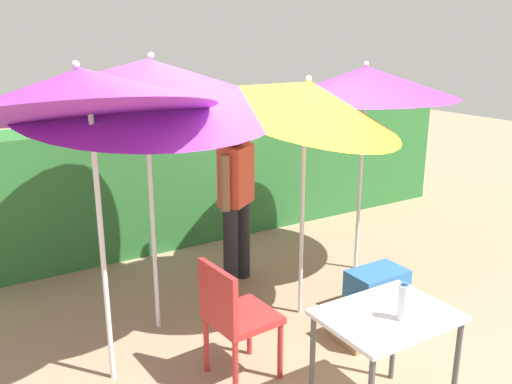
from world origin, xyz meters
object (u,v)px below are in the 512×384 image
(cooler_box, at_px, (377,290))
(crate_cardboard, at_px, (362,323))
(person_vendor, at_px, (236,192))
(folding_table, at_px, (386,327))
(chair_plastic, at_px, (234,314))
(umbrella_navy, at_px, (83,92))
(umbrella_yellow, at_px, (366,83))
(umbrella_rainbow, at_px, (307,100))
(umbrella_orange, at_px, (148,83))
(bottle_water, at_px, (404,302))

(cooler_box, distance_m, crate_cardboard, 0.58)
(person_vendor, bearing_deg, folding_table, -95.01)
(chair_plastic, bearing_deg, folding_table, -54.78)
(umbrella_navy, relative_size, person_vendor, 1.27)
(umbrella_yellow, bearing_deg, umbrella_rainbow, -156.78)
(umbrella_yellow, relative_size, crate_cardboard, 5.66)
(person_vendor, xyz_separation_m, folding_table, (-0.19, -2.20, -0.28))
(umbrella_rainbow, distance_m, crate_cardboard, 1.84)
(umbrella_orange, distance_m, chair_plastic, 1.80)
(chair_plastic, height_order, folding_table, chair_plastic)
(umbrella_rainbow, height_order, crate_cardboard, umbrella_rainbow)
(bottle_water, bearing_deg, cooler_box, 50.61)
(umbrella_rainbow, bearing_deg, umbrella_orange, 160.76)
(umbrella_navy, relative_size, bottle_water, 9.92)
(crate_cardboard, bearing_deg, chair_plastic, 174.80)
(umbrella_rainbow, relative_size, umbrella_navy, 0.96)
(umbrella_orange, relative_size, umbrella_navy, 1.00)
(crate_cardboard, xyz_separation_m, folding_table, (-0.51, -0.74, 0.49))
(umbrella_rainbow, relative_size, umbrella_orange, 0.96)
(person_vendor, relative_size, folding_table, 2.35)
(chair_plastic, distance_m, crate_cardboard, 1.17)
(person_vendor, bearing_deg, umbrella_yellow, -16.53)
(umbrella_rainbow, height_order, folding_table, umbrella_rainbow)
(bottle_water, bearing_deg, chair_plastic, 123.46)
(umbrella_yellow, height_order, crate_cardboard, umbrella_yellow)
(umbrella_navy, xyz_separation_m, bottle_water, (1.40, -1.41, -1.18))
(umbrella_rainbow, height_order, chair_plastic, umbrella_rainbow)
(umbrella_navy, xyz_separation_m, folding_table, (1.37, -1.31, -1.38))
(umbrella_orange, distance_m, folding_table, 2.39)
(umbrella_orange, xyz_separation_m, bottle_water, (0.80, -1.89, -1.17))
(umbrella_navy, bearing_deg, chair_plastic, -31.09)
(folding_table, bearing_deg, bottle_water, -75.40)
(crate_cardboard, height_order, bottle_water, bottle_water)
(cooler_box, relative_size, bottle_water, 2.15)
(umbrella_orange, height_order, cooler_box, umbrella_orange)
(chair_plastic, xyz_separation_m, crate_cardboard, (1.11, -0.10, -0.35))
(umbrella_orange, distance_m, umbrella_navy, 0.77)
(umbrella_rainbow, height_order, bottle_water, umbrella_rainbow)
(umbrella_rainbow, bearing_deg, chair_plastic, -151.09)
(person_vendor, height_order, folding_table, person_vendor)
(umbrella_navy, bearing_deg, crate_cardboard, -16.77)
(umbrella_navy, bearing_deg, cooler_box, -5.73)
(umbrella_orange, xyz_separation_m, cooler_box, (1.76, -0.72, -1.84))
(crate_cardboard, bearing_deg, bottle_water, -120.11)
(umbrella_rainbow, xyz_separation_m, cooler_box, (0.60, -0.32, -1.69))
(umbrella_rainbow, distance_m, umbrella_yellow, 1.12)
(umbrella_rainbow, relative_size, folding_table, 2.86)
(umbrella_yellow, bearing_deg, umbrella_orange, -179.08)
(cooler_box, distance_m, bottle_water, 1.66)
(umbrella_orange, xyz_separation_m, crate_cardboard, (1.28, -1.05, -1.87))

